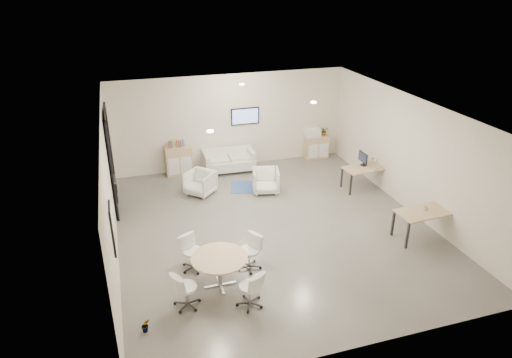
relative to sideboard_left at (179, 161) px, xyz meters
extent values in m
cube|color=#5C5A54|center=(1.86, -4.25, -0.88)|extent=(8.00, 9.00, 0.80)
cube|color=white|center=(1.86, -4.25, 3.12)|extent=(8.00, 9.00, 0.80)
cube|color=silver|center=(1.86, 0.65, 1.12)|extent=(8.00, 0.80, 3.20)
cube|color=silver|center=(1.86, -9.15, 1.12)|extent=(8.00, 0.80, 3.20)
cube|color=silver|center=(-2.54, -4.25, 1.12)|extent=(0.80, 9.00, 3.20)
cube|color=silver|center=(6.26, -4.25, 1.12)|extent=(0.80, 9.00, 3.20)
cube|color=black|center=(-2.10, -1.75, 0.94)|extent=(0.02, 1.90, 2.85)
cube|color=black|center=(-2.08, -1.75, 2.33)|extent=(0.06, 1.90, 0.08)
cube|color=black|center=(-2.08, -2.66, 0.94)|extent=(0.06, 0.08, 2.85)
cube|color=black|center=(-2.08, -0.84, 0.94)|extent=(0.06, 0.08, 2.85)
cube|color=black|center=(-2.08, -1.60, 0.94)|extent=(0.06, 0.07, 2.85)
cube|color=#B2B2B7|center=(-2.04, -2.20, 0.57)|extent=(0.04, 0.60, 0.05)
cube|color=black|center=(-2.11, -5.85, 1.07)|extent=(0.04, 0.54, 1.04)
cube|color=white|center=(-2.09, -5.85, 1.07)|extent=(0.01, 0.46, 0.96)
cube|color=#C0624E|center=(-2.09, -5.85, 0.87)|extent=(0.01, 0.32, 0.30)
cube|color=black|center=(2.36, 0.21, 1.27)|extent=(0.98, 0.05, 0.58)
cube|color=#8499E4|center=(2.36, 0.19, 1.27)|extent=(0.90, 0.01, 0.50)
cylinder|color=#FFEAC6|center=(0.06, -5.25, 2.70)|extent=(0.14, 0.14, 0.03)
cylinder|color=#FFEAC6|center=(3.06, -3.75, 2.70)|extent=(0.14, 0.14, 0.03)
cylinder|color=#FFEAC6|center=(1.86, -1.25, 2.70)|extent=(0.14, 0.14, 0.03)
cube|color=tan|center=(0.00, 0.00, 0.00)|extent=(0.86, 0.43, 0.97)
cube|color=white|center=(-0.20, -0.22, -0.10)|extent=(0.36, 0.02, 0.58)
cube|color=white|center=(0.20, -0.22, -0.10)|extent=(0.36, 0.02, 0.58)
cube|color=tan|center=(4.99, 0.02, -0.06)|extent=(0.85, 0.40, 0.85)
cube|color=white|center=(4.80, -0.19, -0.14)|extent=(0.36, 0.02, 0.51)
cube|color=white|center=(5.19, -0.19, -0.14)|extent=(0.36, 0.02, 0.51)
cube|color=red|center=(-0.27, 0.00, 0.60)|extent=(0.04, 0.14, 0.22)
cube|color=#337FCC|center=(-0.20, 0.00, 0.60)|extent=(0.04, 0.14, 0.22)
cube|color=gold|center=(-0.14, 0.00, 0.60)|extent=(0.04, 0.14, 0.22)
cube|color=#4CB24C|center=(-0.08, 0.00, 0.60)|extent=(0.04, 0.14, 0.22)
cube|color=#CC6619|center=(-0.01, 0.00, 0.60)|extent=(0.04, 0.14, 0.22)
cube|color=purple|center=(0.05, 0.00, 0.60)|extent=(0.04, 0.14, 0.22)
cube|color=#E54C7F|center=(0.12, 0.00, 0.60)|extent=(0.04, 0.14, 0.22)
cube|color=teal|center=(0.18, 0.00, 0.60)|extent=(0.04, 0.14, 0.22)
cube|color=white|center=(4.79, 0.02, 0.52)|extent=(0.54, 0.46, 0.31)
cube|color=white|center=(4.79, 0.02, 0.70)|extent=(0.41, 0.34, 0.07)
cube|color=silver|center=(1.66, -0.23, -0.22)|extent=(1.73, 0.91, 0.32)
cube|color=silver|center=(1.66, 0.10, 0.10)|extent=(1.71, 0.26, 0.32)
cube|color=silver|center=(0.88, -0.23, -0.06)|extent=(0.18, 0.86, 0.64)
cube|color=silver|center=(2.43, -0.23, -0.06)|extent=(0.18, 0.86, 0.64)
cube|color=#2F4390|center=(2.04, -1.70, -0.48)|extent=(1.54, 1.22, 0.01)
imported|color=silver|center=(0.39, -1.68, -0.08)|extent=(1.07, 1.07, 0.80)
imported|color=silver|center=(2.35, -2.13, -0.08)|extent=(0.93, 0.89, 0.80)
cube|color=tan|center=(5.37, -2.82, 0.22)|extent=(1.45, 0.83, 0.04)
cube|color=black|center=(4.72, -3.12, -0.14)|extent=(0.05, 0.05, 0.68)
cube|color=black|center=(6.01, -3.12, -0.14)|extent=(0.05, 0.05, 0.68)
cube|color=black|center=(4.72, -2.53, -0.14)|extent=(0.05, 0.05, 0.68)
cube|color=black|center=(6.01, -2.53, -0.14)|extent=(0.05, 0.05, 0.68)
cube|color=tan|center=(5.33, -5.85, 0.26)|extent=(1.52, 0.83, 0.04)
cube|color=black|center=(4.65, -6.17, -0.12)|extent=(0.05, 0.05, 0.73)
cube|color=black|center=(6.01, -6.17, -0.12)|extent=(0.05, 0.05, 0.73)
cube|color=black|center=(4.65, -5.54, -0.12)|extent=(0.05, 0.05, 0.73)
cube|color=black|center=(6.01, -5.54, -0.12)|extent=(0.05, 0.05, 0.73)
cylinder|color=black|center=(5.37, -2.67, 0.25)|extent=(0.20, 0.20, 0.02)
cube|color=black|center=(5.37, -2.67, 0.37)|extent=(0.04, 0.03, 0.24)
cube|color=black|center=(5.32, -2.67, 0.52)|extent=(0.03, 0.50, 0.32)
cylinder|color=tan|center=(-0.06, -6.26, 0.23)|extent=(1.20, 1.20, 0.04)
cylinder|color=#B2B2B7|center=(-0.06, -6.26, -0.14)|extent=(0.10, 0.10, 0.69)
cube|color=#B2B2B7|center=(-0.06, -6.26, -0.47)|extent=(0.70, 0.06, 0.03)
cube|color=#B2B2B7|center=(-0.06, -6.26, -0.47)|extent=(0.06, 0.70, 0.03)
imported|color=#3F7F3F|center=(5.25, 0.03, 0.48)|extent=(0.30, 0.33, 0.24)
imported|color=#3F7F3F|center=(-1.71, -7.20, -0.42)|extent=(0.17, 0.30, 0.13)
imported|color=white|center=(5.33, -5.82, 0.34)|extent=(0.12, 0.10, 0.12)
camera|label=1|loc=(-1.69, -14.18, 5.72)|focal=32.00mm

